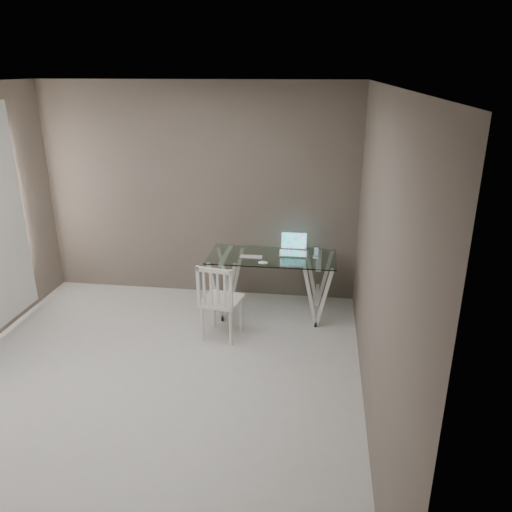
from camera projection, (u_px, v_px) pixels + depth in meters
The scene contains 7 objects.
room at pixel (124, 211), 4.09m from camera, with size 4.50×4.52×2.71m.
desk at pixel (272, 284), 6.00m from camera, with size 1.50×0.70×0.75m.
chair at pixel (219, 299), 5.37m from camera, with size 0.47×0.47×0.89m.
laptop at pixel (293, 248), 5.97m from camera, with size 0.33×0.29×0.23m.
keyboard at pixel (251, 257), 5.83m from camera, with size 0.28×0.12×0.01m, color silver.
mouse at pixel (263, 263), 5.62m from camera, with size 0.12×0.07×0.04m, color white.
phone_dock at pixel (316, 255), 5.81m from camera, with size 0.07×0.07×0.13m.
Camera 1 is at (1.54, -3.76, 2.81)m, focal length 35.00 mm.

